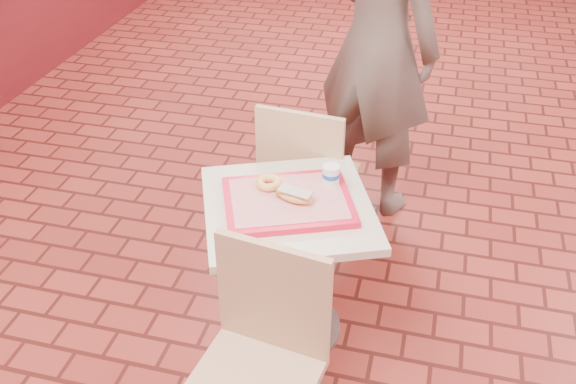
% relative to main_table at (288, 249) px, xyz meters
% --- Properties ---
extents(main_table, '(0.65, 0.65, 0.69)m').
position_rel_main_table_xyz_m(main_table, '(0.00, 0.00, 0.00)').
color(main_table, beige).
rests_on(main_table, ground).
extents(chair_main_front, '(0.46, 0.46, 0.87)m').
position_rel_main_table_xyz_m(chair_main_front, '(0.06, -0.58, 0.03)').
color(chair_main_front, tan).
rests_on(chair_main_front, ground).
extents(chair_main_back, '(0.44, 0.44, 0.88)m').
position_rel_main_table_xyz_m(chair_main_back, '(-0.05, 0.52, 0.03)').
color(chair_main_back, tan).
rests_on(chair_main_back, ground).
extents(customer, '(0.81, 0.69, 1.87)m').
position_rel_main_table_xyz_m(customer, '(0.17, 1.12, 0.47)').
color(customer, brown).
rests_on(customer, ground).
extents(serving_tray, '(0.49, 0.38, 0.03)m').
position_rel_main_table_xyz_m(serving_tray, '(-0.00, -0.00, 0.24)').
color(serving_tray, red).
rests_on(serving_tray, main_table).
extents(ring_donut, '(0.11, 0.11, 0.03)m').
position_rel_main_table_xyz_m(ring_donut, '(-0.10, 0.06, 0.27)').
color(ring_donut, '#F4AE59').
rests_on(ring_donut, serving_tray).
extents(long_john_donut, '(0.16, 0.10, 0.05)m').
position_rel_main_table_xyz_m(long_john_donut, '(0.03, -0.01, 0.28)').
color(long_john_donut, '#E29342').
rests_on(long_john_donut, serving_tray).
extents(paper_cup, '(0.07, 0.07, 0.09)m').
position_rel_main_table_xyz_m(paper_cup, '(0.14, 0.14, 0.30)').
color(paper_cup, white).
rests_on(paper_cup, serving_tray).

